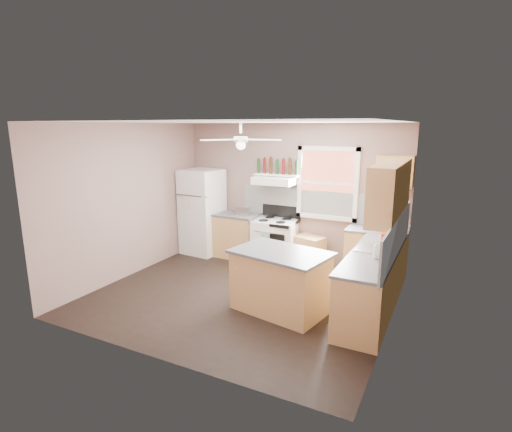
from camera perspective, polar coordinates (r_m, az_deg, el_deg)
The scene contains 32 objects.
floor at distance 6.50m, azimuth -2.01°, elevation -11.25°, with size 4.50×4.50×0.00m, color black.
ceiling at distance 5.94m, azimuth -2.22°, elevation 13.28°, with size 4.50×4.50×0.00m, color white.
wall_back at distance 7.88m, azimuth 4.99°, elevation 3.26°, with size 4.50×0.05×2.70m, color #7E615A.
wall_right at distance 5.40m, azimuth 19.61°, elevation -1.88°, with size 0.05×4.00×2.70m, color #7E615A.
wall_left at distance 7.43m, azimuth -17.71°, elevation 2.11°, with size 0.05×4.00×2.70m, color #7E615A.
backsplash_back at distance 7.72m, azimuth 7.95°, elevation 1.67°, with size 2.90×0.03×0.55m, color white.
backsplash_right at distance 5.73m, azimuth 19.47°, elevation -2.84°, with size 0.03×2.60×0.55m, color white.
window_view at distance 7.56m, azimuth 10.20°, elevation 4.62°, with size 1.00×0.02×1.20m, color brown.
window_frame at distance 7.54m, azimuth 10.14°, elevation 4.59°, with size 1.16×0.07×1.36m, color white.
refrigerator at distance 8.46m, azimuth -7.66°, elevation 0.63°, with size 0.75×0.73×1.77m, color white.
base_cabinet_left at distance 8.24m, azimuth -2.85°, elevation -2.84°, with size 0.90×0.60×0.86m, color #AE8548.
counter_left at distance 8.13m, azimuth -2.88°, elevation 0.21°, with size 0.92×0.62×0.04m, color #48484B.
toaster at distance 7.96m, azimuth -1.87°, elevation 0.75°, with size 0.28×0.16×0.18m, color silver.
stove at distance 7.85m, azimuth 2.74°, elevation -3.65°, with size 0.81×0.64×0.86m, color white.
range_hood at distance 7.68m, azimuth 2.66°, elevation 5.08°, with size 0.78×0.50×0.14m, color white.
bottle_shelf at distance 7.78m, azimuth 3.03°, elevation 5.91°, with size 0.90×0.26×0.03m, color white.
cart at distance 7.71m, azimuth 7.59°, elevation -5.23°, with size 0.56×0.37×0.56m, color #AE8548.
base_cabinet_corner at distance 7.34m, azimuth 16.73°, elevation -5.37°, with size 1.00×0.60×0.86m, color #AE8548.
base_cabinet_right at distance 6.00m, azimuth 16.21°, elevation -9.42°, with size 0.60×2.20×0.86m, color #AE8548.
counter_corner at distance 7.21m, azimuth 16.96°, elevation -1.97°, with size 1.02×0.62×0.04m, color #48484B.
counter_right at distance 5.85m, azimuth 16.39°, elevation -5.32°, with size 0.62×2.22×0.04m, color #48484B.
sink at distance 6.04m, azimuth 16.75°, elevation -4.64°, with size 0.55×0.45×0.03m, color silver.
faucet at distance 5.99m, azimuth 18.30°, elevation -4.13°, with size 0.03×0.03×0.14m, color silver.
upper_cabinet_right at distance 5.82m, azimuth 18.66°, elevation 3.55°, with size 0.33×1.80×0.76m, color #AE8548.
upper_cabinet_corner at distance 7.13m, azimuth 19.26°, elevation 6.06°, with size 0.60×0.33×0.52m, color #AE8548.
paper_towel at distance 7.24m, azimuth 19.86°, elevation 0.89°, with size 0.12×0.12×0.26m, color white.
island at distance 5.87m, azimuth 3.54°, elevation -9.45°, with size 1.27×0.80×0.86m, color #AE8548.
island_top at distance 5.71m, azimuth 3.60°, elevation -5.26°, with size 1.35×0.88×0.04m, color #48484B.
ceiling_fan_hub at distance 5.94m, azimuth -2.20°, elevation 10.87°, with size 0.20×0.20×0.08m, color white.
soap_bottle at distance 5.61m, azimuth 16.87°, elevation -4.56°, with size 0.10×0.10×0.26m, color silver.
red_caddy at distance 6.59m, azimuth 18.20°, elevation -2.79°, with size 0.18×0.12×0.10m, color #A1280D.
wine_bottles at distance 7.76m, azimuth 3.05°, elevation 7.08°, with size 0.86×0.06×0.31m.
Camera 1 is at (2.86, -5.21, 2.64)m, focal length 28.00 mm.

